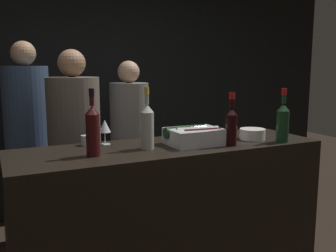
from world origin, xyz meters
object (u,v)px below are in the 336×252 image
Objects in this scene: bowl_white at (252,134)px; person_blond_tee at (28,134)px; person_in_hoodie at (130,137)px; person_grey_polo at (75,149)px; wine_glass at (105,127)px; candle_votive at (86,140)px; red_wine_bottle_burgundy at (283,121)px; red_wine_bottle_tall at (231,124)px; rose_wine_bottle at (147,125)px; ice_bin_with_bottles at (194,135)px; red_wine_bottle_black_foil at (93,129)px.

bowl_white is 1.95m from person_blond_tee.
person_grey_polo reaches higher than person_in_hoodie.
person_blond_tee is (-1.34, 1.41, -0.12)m from bowl_white.
person_blond_tee is at bearing 107.74° from wine_glass.
candle_votive is 0.04× the size of person_grey_polo.
red_wine_bottle_burgundy is at bearing -12.35° from person_in_hoodie.
person_in_hoodie is at bearing 96.05° from red_wine_bottle_tall.
rose_wine_bottle is at bearing -50.11° from wine_glass.
ice_bin_with_bottles is 0.34m from rose_wine_bottle.
red_wine_bottle_black_foil reaches higher than bowl_white.
red_wine_bottle_tall is 0.21× the size of person_in_hoodie.
person_blond_tee is at bearing 112.17° from rose_wine_bottle.
red_wine_bottle_black_foil is at bearing -173.59° from rose_wine_bottle.
red_wine_bottle_burgundy is (1.20, -0.46, 0.11)m from candle_votive.
person_blond_tee is (-0.37, 1.15, -0.20)m from wine_glass.
ice_bin_with_bottles is at bearing -24.81° from wine_glass.
ice_bin_with_bottles is at bearing -23.35° from candle_votive.
ice_bin_with_bottles is at bearing 51.02° from person_blond_tee.
person_blond_tee reaches higher than red_wine_bottle_tall.
red_wine_bottle_burgundy is 0.94× the size of rose_wine_bottle.
candle_votive is (-0.11, 0.03, -0.08)m from wine_glass.
candle_votive is at bearing 156.65° from ice_bin_with_bottles.
red_wine_bottle_burgundy is 0.22× the size of person_in_hoodie.
person_grey_polo is (0.29, -0.55, -0.05)m from person_blond_tee.
ice_bin_with_bottles is 0.58m from wine_glass.
red_wine_bottle_burgundy reaches higher than red_wine_bottle_tall.
wine_glass is 0.43× the size of rose_wine_bottle.
person_blond_tee reaches higher than person_grey_polo.
red_wine_bottle_tall is at bearing -156.56° from bowl_white.
ice_bin_with_bottles is at bearing 161.67° from red_wine_bottle_burgundy.
bowl_white is 0.30m from red_wine_bottle_tall.
ice_bin_with_bottles is 5.11× the size of candle_votive.
red_wine_bottle_black_foil is at bearing -179.47° from bowl_white.
rose_wine_bottle is (0.20, -0.23, 0.03)m from wine_glass.
candle_votive is 0.20× the size of red_wine_bottle_tall.
red_wine_bottle_black_foil is (-1.23, 0.15, 0.01)m from red_wine_bottle_burgundy.
person_blond_tee is at bearing -93.13° from person_grey_polo.
bowl_white is (0.45, -0.02, -0.02)m from ice_bin_with_bottles.
wine_glass is at bearing 65.82° from person_grey_polo.
wine_glass is 2.33× the size of candle_votive.
wine_glass is 0.10× the size of person_in_hoodie.
red_wine_bottle_black_foil is at bearing -177.26° from ice_bin_with_bottles.
ice_bin_with_bottles is 0.69m from candle_votive.
red_wine_bottle_burgundy is (0.56, -0.19, 0.08)m from ice_bin_with_bottles.
red_wine_bottle_black_foil is (-1.12, -0.01, 0.11)m from bowl_white.
bowl_white is 0.11× the size of person_in_hoodie.
person_blond_tee is at bearing 125.35° from red_wine_bottle_tall.
person_in_hoodie is (0.70, 1.36, -0.33)m from red_wine_bottle_black_foil.
person_in_hoodie reaches higher than red_wine_bottle_burgundy.
red_wine_bottle_black_foil is 0.34m from rose_wine_bottle.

